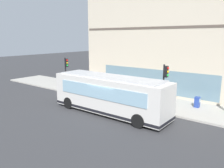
# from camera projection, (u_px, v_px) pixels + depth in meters

# --- Properties ---
(ground) EXTENTS (120.00, 120.00, 0.00)m
(ground) POSITION_uv_depth(u_px,v_px,m) (109.00, 114.00, 18.31)
(ground) COLOR #38383A
(sidewalk_curb) EXTENTS (4.82, 40.00, 0.15)m
(sidewalk_curb) POSITION_uv_depth(u_px,v_px,m) (142.00, 100.00, 22.16)
(sidewalk_curb) COLOR #B2ADA3
(sidewalk_curb) RESTS_ON ground
(building_corner) EXTENTS (6.90, 18.43, 12.64)m
(building_corner) POSITION_uv_depth(u_px,v_px,m) (170.00, 35.00, 25.40)
(building_corner) COLOR beige
(building_corner) RESTS_ON ground
(city_bus_nearside) EXTENTS (2.64, 10.05, 3.07)m
(city_bus_nearside) POSITION_uv_depth(u_px,v_px,m) (110.00, 95.00, 18.21)
(city_bus_nearside) COLOR silver
(city_bus_nearside) RESTS_ON ground
(traffic_light_near_corner) EXTENTS (0.32, 0.49, 3.79)m
(traffic_light_near_corner) POSITION_uv_depth(u_px,v_px,m) (165.00, 79.00, 18.19)
(traffic_light_near_corner) COLOR black
(traffic_light_near_corner) RESTS_ON sidewalk_curb
(traffic_light_down_block) EXTENTS (0.32, 0.49, 3.67)m
(traffic_light_down_block) POSITION_uv_depth(u_px,v_px,m) (66.00, 68.00, 25.34)
(traffic_light_down_block) COLOR black
(traffic_light_down_block) RESTS_ON sidewalk_curb
(fire_hydrant) EXTENTS (0.35, 0.35, 0.74)m
(fire_hydrant) POSITION_uv_depth(u_px,v_px,m) (125.00, 93.00, 22.93)
(fire_hydrant) COLOR red
(fire_hydrant) RESTS_ON sidewalk_curb
(pedestrian_walking_along_curb) EXTENTS (0.32, 0.32, 1.83)m
(pedestrian_walking_along_curb) POSITION_uv_depth(u_px,v_px,m) (77.00, 81.00, 25.72)
(pedestrian_walking_along_curb) COLOR silver
(pedestrian_walking_along_curb) RESTS_ON sidewalk_curb
(newspaper_vending_box) EXTENTS (0.44, 0.42, 0.90)m
(newspaper_vending_box) POSITION_uv_depth(u_px,v_px,m) (197.00, 102.00, 19.57)
(newspaper_vending_box) COLOR #263F99
(newspaper_vending_box) RESTS_ON sidewalk_curb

